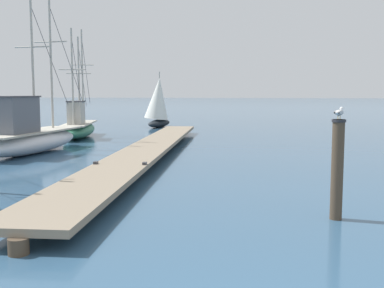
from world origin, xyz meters
The scene contains 6 objects.
floating_dock centered at (-5.16, 15.43, 0.36)m, with size 3.67×24.18×0.53m.
fishing_boat_0 centered at (-10.70, 15.66, 0.81)m, with size 2.38×8.79×7.24m.
fishing_boat_1 centered at (-11.50, 23.06, 0.70)m, with size 3.04×7.78×6.66m.
mooring_piling centered at (1.42, 6.76, 1.13)m, with size 0.30×0.30×2.19m.
perched_seagull centered at (1.42, 6.75, 2.34)m, with size 0.26×0.35×0.26m.
distant_sailboat centered at (-8.77, 31.94, 1.91)m, with size 2.38×3.79×4.32m.
Camera 1 is at (0.02, -3.65, 2.78)m, focal length 43.99 mm.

